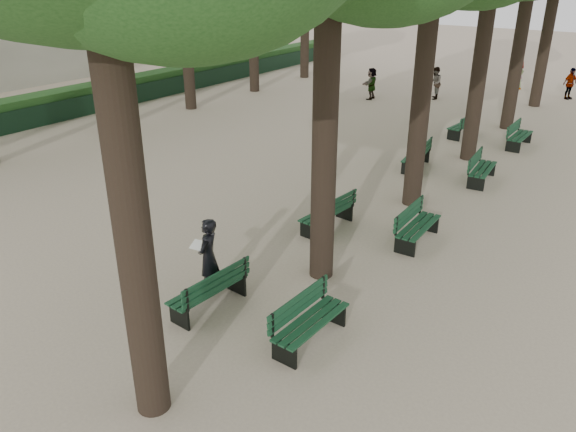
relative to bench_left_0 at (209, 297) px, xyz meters
The scene contains 17 objects.
ground 0.72m from the bench_left_0, 123.31° to the right, with size 120.00×120.00×0.00m, color tan.
bench_left_0 is the anchor object (origin of this frame).
bench_left_1 4.58m from the bench_left_0, 90.00° to the left, with size 0.74×1.85×0.92m.
bench_left_2 10.41m from the bench_left_0, 90.00° to the left, with size 0.79×1.86×0.92m.
bench_left_3 15.14m from the bench_left_0, 90.00° to the left, with size 0.75×1.85×0.92m.
bench_right_0 2.28m from the bench_left_0, ahead, with size 0.65×1.82×0.92m.
bench_right_1 5.63m from the bench_left_0, 66.25° to the left, with size 0.61×1.81×0.92m.
bench_right_2 10.57m from the bench_left_0, 77.61° to the left, with size 0.71×1.84×0.92m.
bench_right_3 15.08m from the bench_left_0, 81.35° to the left, with size 0.60×1.81×0.92m.
man_with_map 0.83m from the bench_left_0, 130.07° to the left, with size 0.70×0.75×1.70m.
pedestrian_d 26.25m from the bench_left_0, 91.51° to the left, with size 0.77×0.31×1.57m, color #262628.
pedestrian_e 20.23m from the bench_left_0, 107.83° to the left, with size 1.47×0.32×1.59m, color #262628.
pedestrian_a 21.40m from the bench_left_0, 99.49° to the left, with size 0.79×0.33×1.63m, color #262628.
pedestrian_c 25.11m from the bench_left_0, 85.04° to the left, with size 0.93×0.32×1.58m, color #262628.
fence 18.58m from the bench_left_0, 145.80° to the left, with size 0.08×42.00×0.90m, color black.
hedge 19.16m from the bench_left_0, 146.98° to the left, with size 1.20×42.00×1.20m, color #1B4718.
building_far 44.62m from the bench_left_0, 138.57° to the left, with size 12.00×16.00×7.00m, color #B7B2A3.
Camera 1 is at (7.11, -6.42, 6.33)m, focal length 35.00 mm.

